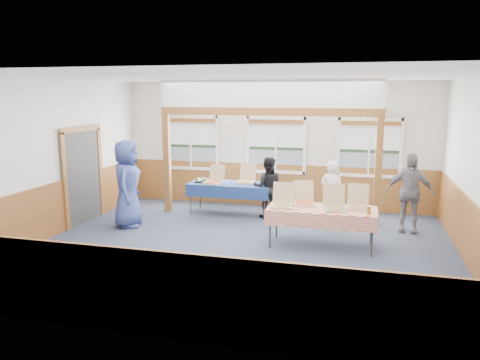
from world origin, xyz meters
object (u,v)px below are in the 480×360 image
(table_left, at_px, (231,185))
(table_right, at_px, (322,211))
(man_blue, at_px, (127,184))
(person_grey, at_px, (409,193))
(woman_white, at_px, (332,194))
(woman_black, at_px, (268,187))

(table_left, xyz_separation_m, table_right, (2.36, -1.97, 0.00))
(table_right, relative_size, man_blue, 1.16)
(man_blue, relative_size, person_grey, 1.14)
(woman_white, distance_m, woman_black, 1.58)
(table_right, distance_m, person_grey, 2.24)
(woman_black, relative_size, man_blue, 0.75)
(woman_black, xyz_separation_m, person_grey, (3.11, -0.40, 0.12))
(person_grey, bearing_deg, woman_black, 178.31)
(woman_black, relative_size, person_grey, 0.86)
(table_left, bearing_deg, man_blue, -119.80)
(table_left, xyz_separation_m, person_grey, (4.05, -0.50, 0.14))
(man_blue, bearing_deg, woman_white, -90.65)
(woman_white, height_order, woman_black, woman_white)
(table_right, bearing_deg, person_grey, 23.44)
(man_blue, bearing_deg, person_grey, -94.07)
(man_blue, xyz_separation_m, person_grey, (5.94, 1.13, -0.12))
(woman_black, bearing_deg, woman_white, 155.82)
(table_right, xyz_separation_m, woman_white, (0.10, 1.43, 0.03))
(table_left, bearing_deg, woman_white, 7.09)
(person_grey, bearing_deg, woman_white, -173.18)
(table_left, relative_size, table_right, 0.98)
(table_right, bearing_deg, man_blue, 158.04)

